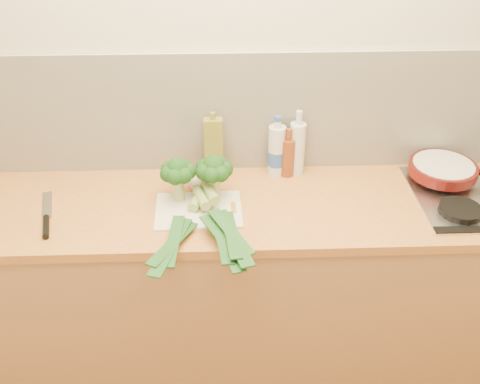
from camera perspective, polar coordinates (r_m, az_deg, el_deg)
The scene contains 14 objects.
room_shell at distance 2.34m, azimuth -0.06°, elevation 8.38°, with size 3.50×3.50×3.50m.
counter at distance 2.50m, azimuth 0.19°, elevation -9.64°, with size 3.20×0.62×0.90m.
chopping_board at distance 2.17m, azimuth -4.44°, elevation -1.96°, with size 0.35×0.26×0.01m, color silver.
broccoli_left at distance 2.17m, azimuth -6.65°, elevation 2.13°, with size 0.15×0.15×0.19m.
broccoli_right at distance 2.16m, azimuth -2.79°, elevation 2.38°, with size 0.15×0.15×0.20m.
leek_front at distance 2.14m, azimuth -5.07°, elevation -1.71°, with size 0.25×0.67×0.04m.
leek_mid at distance 2.10m, azimuth -3.56°, elevation -1.72°, with size 0.24×0.64×0.04m.
leek_back at distance 2.10m, azimuth -2.63°, elevation -1.08°, with size 0.23×0.65×0.04m.
chefs_knife at distance 2.23m, azimuth -19.97°, elevation -2.95°, with size 0.11×0.34×0.02m.
skillet at distance 2.49m, azimuth 20.88°, elevation 2.32°, with size 0.42×0.29×0.05m.
oil_tin at distance 2.34m, azimuth -2.82°, elevation 4.77°, with size 0.08×0.05×0.31m.
glass_bottle at distance 2.38m, azimuth 6.11°, elevation 4.75°, with size 0.07×0.07×0.30m.
amber_bottle at distance 2.37m, azimuth 5.11°, elevation 3.82°, with size 0.06×0.06×0.23m.
water_bottle at distance 2.37m, azimuth 3.91°, elevation 4.29°, with size 0.08×0.08×0.26m.
Camera 1 is at (-0.08, -0.62, 2.16)m, focal length 40.00 mm.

